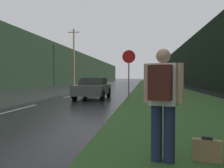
# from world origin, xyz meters

# --- Properties ---
(grass_verge) EXTENTS (6.00, 240.00, 0.02)m
(grass_verge) POSITION_xyz_m (7.13, 40.00, 0.01)
(grass_verge) COLOR #2D5123
(grass_verge) RESTS_ON ground_plane
(lane_stripe_b) EXTENTS (0.12, 3.00, 0.01)m
(lane_stripe_b) POSITION_xyz_m (0.00, 7.86, 0.00)
(lane_stripe_b) COLOR silver
(lane_stripe_b) RESTS_ON ground_plane
(lane_stripe_c) EXTENTS (0.12, 3.00, 0.01)m
(lane_stripe_c) POSITION_xyz_m (0.00, 14.86, 0.00)
(lane_stripe_c) COLOR silver
(lane_stripe_c) RESTS_ON ground_plane
(lane_stripe_d) EXTENTS (0.12, 3.00, 0.01)m
(lane_stripe_d) POSITION_xyz_m (0.00, 21.86, 0.00)
(lane_stripe_d) COLOR silver
(lane_stripe_d) RESTS_ON ground_plane
(lane_stripe_e) EXTENTS (0.12, 3.00, 0.01)m
(lane_stripe_e) POSITION_xyz_m (0.00, 28.86, 0.00)
(lane_stripe_e) COLOR silver
(lane_stripe_e) RESTS_ON ground_plane
(treeline_far_side) EXTENTS (2.00, 140.00, 7.14)m
(treeline_far_side) POSITION_xyz_m (-10.13, 50.00, 3.57)
(treeline_far_side) COLOR black
(treeline_far_side) RESTS_ON ground_plane
(treeline_near_side) EXTENTS (2.00, 140.00, 7.26)m
(treeline_near_side) POSITION_xyz_m (13.13, 50.00, 3.63)
(treeline_near_side) COLOR black
(treeline_near_side) RESTS_ON ground_plane
(utility_pole_far) EXTENTS (1.80, 0.24, 8.66)m
(utility_pole_far) POSITION_xyz_m (-5.19, 33.11, 4.46)
(utility_pole_far) COLOR #4C3823
(utility_pole_far) RESTS_ON ground_plane
(stop_sign) EXTENTS (0.74, 0.07, 2.90)m
(stop_sign) POSITION_xyz_m (4.40, 11.86, 1.82)
(stop_sign) COLOR slate
(stop_sign) RESTS_ON ground_plane
(hitchhiker_with_backpack) EXTENTS (0.60, 0.50, 1.78)m
(hitchhiker_with_backpack) POSITION_xyz_m (5.52, 2.09, 1.02)
(hitchhiker_with_backpack) COLOR #1E2847
(hitchhiker_with_backpack) RESTS_ON ground_plane
(suitcase) EXTENTS (0.45, 0.23, 0.41)m
(suitcase) POSITION_xyz_m (6.22, 2.22, 0.19)
(suitcase) COLOR olive
(suitcase) RESTS_ON ground_plane
(car_passing_near) EXTENTS (1.85, 4.04, 1.32)m
(car_passing_near) POSITION_xyz_m (2.07, 13.06, 0.68)
(car_passing_near) COLOR #4C514C
(car_passing_near) RESTS_ON ground_plane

